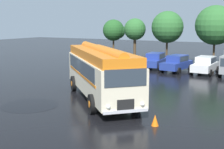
# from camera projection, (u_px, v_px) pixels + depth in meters

# --- Properties ---
(ground_plane) EXTENTS (120.00, 120.00, 0.00)m
(ground_plane) POSITION_uv_depth(u_px,v_px,m) (94.00, 96.00, 21.16)
(ground_plane) COLOR black
(vintage_bus) EXTENTS (8.97, 8.74, 3.49)m
(vintage_bus) POSITION_uv_depth(u_px,v_px,m) (101.00, 70.00, 20.13)
(vintage_bus) COLOR beige
(vintage_bus) RESTS_ON ground
(car_near_left) EXTENTS (2.23, 4.33, 1.66)m
(car_near_left) POSITION_uv_depth(u_px,v_px,m) (155.00, 60.00, 33.75)
(car_near_left) COLOR navy
(car_near_left) RESTS_ON ground
(car_mid_left) EXTENTS (2.36, 4.38, 1.66)m
(car_mid_left) POSITION_uv_depth(u_px,v_px,m) (177.00, 63.00, 31.54)
(car_mid_left) COLOR navy
(car_mid_left) RESTS_ON ground
(car_mid_right) EXTENTS (2.05, 4.25, 1.66)m
(car_mid_right) POSITION_uv_depth(u_px,v_px,m) (205.00, 65.00, 30.30)
(car_mid_right) COLOR silver
(car_mid_right) RESTS_ON ground
(tree_far_left) EXTENTS (3.05, 2.99, 5.31)m
(tree_far_left) POSITION_uv_depth(u_px,v_px,m) (115.00, 30.00, 43.78)
(tree_far_left) COLOR #4C3823
(tree_far_left) RESTS_ON ground
(tree_left_of_centre) EXTENTS (2.81, 2.81, 5.43)m
(tree_left_of_centre) POSITION_uv_depth(u_px,v_px,m) (135.00, 29.00, 40.27)
(tree_left_of_centre) COLOR #4C3823
(tree_left_of_centre) RESTS_ON ground
(tree_centre) EXTENTS (3.99, 3.99, 6.33)m
(tree_centre) POSITION_uv_depth(u_px,v_px,m) (167.00, 27.00, 39.11)
(tree_centre) COLOR #4C3823
(tree_centre) RESTS_ON ground
(tree_right_of_centre) EXTENTS (4.55, 4.55, 6.87)m
(tree_right_of_centre) POSITION_uv_depth(u_px,v_px,m) (215.00, 25.00, 35.72)
(tree_right_of_centre) COLOR #4C3823
(tree_right_of_centre) RESTS_ON ground
(traffic_cone) EXTENTS (0.36, 0.36, 0.55)m
(traffic_cone) POSITION_uv_depth(u_px,v_px,m) (155.00, 120.00, 15.13)
(traffic_cone) COLOR orange
(traffic_cone) RESTS_ON ground
(puddle_patch) EXTENTS (3.40, 3.40, 0.01)m
(puddle_patch) POSITION_uv_depth(u_px,v_px,m) (30.00, 105.00, 18.84)
(puddle_patch) COLOR black
(puddle_patch) RESTS_ON ground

